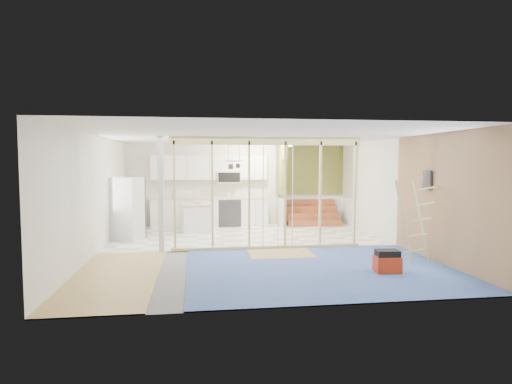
{
  "coord_description": "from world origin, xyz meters",
  "views": [
    {
      "loc": [
        -1.31,
        -9.68,
        2.02
      ],
      "look_at": [
        0.12,
        0.6,
        1.29
      ],
      "focal_mm": 30.0,
      "sensor_mm": 36.0,
      "label": 1
    }
  ],
  "objects": [
    {
      "name": "soap_bottle_a",
      "position": [
        -2.02,
        3.67,
        1.07
      ],
      "size": [
        0.13,
        0.13,
        0.28
      ],
      "primitive_type": "imported",
      "rotation": [
        0.0,
        0.0,
        0.29
      ],
      "color": "#9FA2B1",
      "rests_on": "base_cabinets"
    },
    {
      "name": "pot_rack",
      "position": [
        -0.31,
        1.89,
        2.0
      ],
      "size": [
        0.52,
        0.52,
        0.72
      ],
      "color": "black",
      "rests_on": "room"
    },
    {
      "name": "island",
      "position": [
        -1.34,
        2.7,
        0.42
      ],
      "size": [
        0.96,
        0.96,
        0.84
      ],
      "rotation": [
        0.0,
        0.0,
        0.14
      ],
      "color": "white",
      "rests_on": "room"
    },
    {
      "name": "bowl",
      "position": [
        -1.27,
        2.7,
        0.87
      ],
      "size": [
        0.31,
        0.31,
        0.06
      ],
      "primitive_type": "imported",
      "rotation": [
        0.0,
        0.0,
        0.23
      ],
      "color": "silver",
      "rests_on": "island"
    },
    {
      "name": "upper_cabinets",
      "position": [
        -0.84,
        3.82,
        1.82
      ],
      "size": [
        3.6,
        0.41,
        0.85
      ],
      "color": "white",
      "rests_on": "room"
    },
    {
      "name": "electrical_panel",
      "position": [
        3.43,
        -1.4,
        1.65
      ],
      "size": [
        0.04,
        0.3,
        0.4
      ],
      "primitive_type": "cube",
      "color": "#35353A",
      "rests_on": "room"
    },
    {
      "name": "stud_frame",
      "position": [
        -0.22,
        -0.0,
        1.58
      ],
      "size": [
        4.66,
        0.14,
        2.6
      ],
      "color": "#D2C380",
      "rests_on": "room"
    },
    {
      "name": "fridge",
      "position": [
        -3.11,
        1.66,
        0.81
      ],
      "size": [
        0.91,
        0.88,
        1.62
      ],
      "rotation": [
        0.0,
        0.0,
        -0.35
      ],
      "color": "silver",
      "rests_on": "room"
    },
    {
      "name": "floor_overlays",
      "position": [
        0.07,
        0.06,
        0.01
      ],
      "size": [
        7.0,
        8.0,
        0.03
      ],
      "color": "white",
      "rests_on": "room"
    },
    {
      "name": "room",
      "position": [
        0.0,
        0.0,
        1.3
      ],
      "size": [
        7.01,
        8.01,
        2.61
      ],
      "color": "slate",
      "rests_on": "ground"
    },
    {
      "name": "soap_bottle_b",
      "position": [
        -0.31,
        3.74,
        1.02
      ],
      "size": [
        0.11,
        0.11,
        0.18
      ],
      "primitive_type": "imported",
      "rotation": [
        0.0,
        0.0,
        -0.36
      ],
      "color": "silver",
      "rests_on": "base_cabinets"
    },
    {
      "name": "ceiling_light",
      "position": [
        1.4,
        3.0,
        2.54
      ],
      "size": [
        0.32,
        0.32,
        0.08
      ],
      "primitive_type": "cylinder",
      "color": "#FFEABF",
      "rests_on": "room"
    },
    {
      "name": "ladder",
      "position": [
        3.03,
        -1.67,
        0.85
      ],
      "size": [
        0.87,
        0.2,
        1.65
      ],
      "rotation": [
        0.0,
        0.0,
        -0.43
      ],
      "color": "tan",
      "rests_on": "room"
    },
    {
      "name": "green_partition",
      "position": [
        2.04,
        3.66,
        0.94
      ],
      "size": [
        2.25,
        1.51,
        2.6
      ],
      "color": "olive",
      "rests_on": "room"
    },
    {
      "name": "toolbox",
      "position": [
        2.12,
        -2.4,
        0.2
      ],
      "size": [
        0.48,
        0.38,
        0.42
      ],
      "rotation": [
        0.0,
        0.0,
        -0.09
      ],
      "color": "#B22B10",
      "rests_on": "room"
    },
    {
      "name": "base_cabinets",
      "position": [
        -1.61,
        3.36,
        0.47
      ],
      "size": [
        4.45,
        2.24,
        0.93
      ],
      "color": "white",
      "rests_on": "room"
    },
    {
      "name": "sheathing_panel",
      "position": [
        3.48,
        -2.0,
        1.3
      ],
      "size": [
        0.02,
        4.0,
        2.6
      ],
      "primitive_type": "cube",
      "color": "#A17E57",
      "rests_on": "room"
    }
  ]
}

